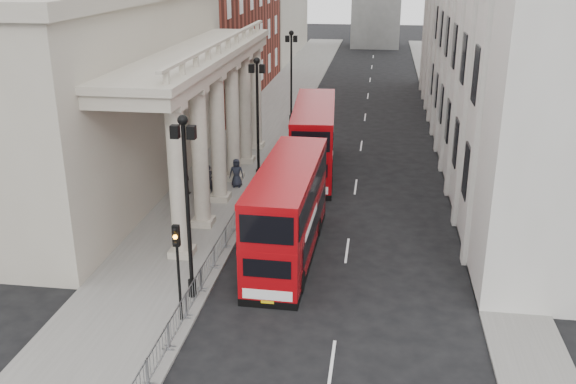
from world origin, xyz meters
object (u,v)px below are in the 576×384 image
object	(u,v)px
lamp_post_north	(291,71)
bus_far	(314,138)
traffic_light	(177,255)
lamp_post_south	(187,196)
lamp_post_mid	(258,112)
pedestrian_b	(184,182)
pedestrian_c	(236,173)
bus_near	(288,210)
pedestrian_a	(209,180)

from	to	relation	value
lamp_post_north	bus_far	bearing A→B (deg)	-75.44
traffic_light	bus_far	distance (m)	20.92
bus_far	lamp_post_south	bearing A→B (deg)	-104.45
lamp_post_mid	lamp_post_north	bearing A→B (deg)	90.00
traffic_light	lamp_post_mid	bearing A→B (deg)	90.32
pedestrian_b	pedestrian_c	size ratio (longest dim) A/B	0.85
pedestrian_b	lamp_post_north	bearing A→B (deg)	-118.74
lamp_post_south	bus_near	xyz separation A→B (m)	(3.61, 5.08, -2.41)
pedestrian_b	pedestrian_c	bearing A→B (deg)	-165.73
bus_far	bus_near	bearing A→B (deg)	-93.33
lamp_post_mid	pedestrian_b	distance (m)	6.63
pedestrian_b	traffic_light	bearing A→B (deg)	89.96
bus_near	pedestrian_a	size ratio (longest dim) A/B	5.81
lamp_post_north	pedestrian_c	world-z (taller)	lamp_post_north
lamp_post_north	traffic_light	bearing A→B (deg)	-89.83
traffic_light	pedestrian_c	size ratio (longest dim) A/B	2.26
bus_far	pedestrian_c	world-z (taller)	bus_far
lamp_post_mid	traffic_light	xyz separation A→B (m)	(0.10, -18.02, -1.80)
lamp_post_mid	pedestrian_a	world-z (taller)	lamp_post_mid
bus_near	pedestrian_c	bearing A→B (deg)	118.04
traffic_light	bus_near	bearing A→B (deg)	63.70
bus_far	pedestrian_b	xyz separation A→B (m)	(-7.70, -5.83, -1.63)
bus_near	bus_far	distance (m)	13.55
lamp_post_north	pedestrian_a	size ratio (longest dim) A/B	4.34
lamp_post_south	lamp_post_north	xyz separation A→B (m)	(0.00, 32.00, 0.00)
bus_far	pedestrian_b	world-z (taller)	bus_far
lamp_post_north	bus_far	distance (m)	14.02
lamp_post_south	pedestrian_c	world-z (taller)	lamp_post_south
lamp_post_north	pedestrian_b	xyz separation A→B (m)	(-4.23, -19.21, -3.98)
lamp_post_north	traffic_light	world-z (taller)	lamp_post_north
lamp_post_south	bus_far	distance (m)	19.09
traffic_light	pedestrian_c	bearing A→B (deg)	94.51
bus_far	pedestrian_a	xyz separation A→B (m)	(-6.12, -5.69, -1.49)
lamp_post_south	bus_near	distance (m)	6.68
pedestrian_b	lamp_post_south	bearing A→B (deg)	91.96
traffic_light	bus_far	bearing A→B (deg)	80.71
traffic_light	bus_near	distance (m)	7.94
lamp_post_mid	pedestrian_b	xyz separation A→B (m)	(-4.23, -3.21, -3.98)
pedestrian_b	pedestrian_a	bearing A→B (deg)	168.82
lamp_post_south	pedestrian_a	bearing A→B (deg)	101.58
pedestrian_a	traffic_light	bearing A→B (deg)	-84.23
traffic_light	lamp_post_south	bearing A→B (deg)	92.84
pedestrian_a	pedestrian_b	world-z (taller)	pedestrian_a
lamp_post_north	pedestrian_a	world-z (taller)	lamp_post_north
traffic_light	pedestrian_b	world-z (taller)	traffic_light
lamp_post_south	pedestrian_c	xyz separation A→B (m)	(-1.21, 14.58, -3.84)
bus_near	pedestrian_b	bearing A→B (deg)	136.60
lamp_post_north	pedestrian_c	distance (m)	17.88
lamp_post_south	bus_far	world-z (taller)	lamp_post_south
pedestrian_a	lamp_post_south	bearing A→B (deg)	-83.07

